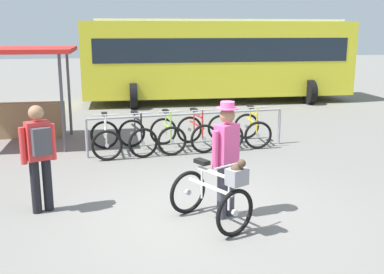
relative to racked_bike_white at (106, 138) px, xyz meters
The scene contains 13 objects.
ground_plane 4.03m from the racked_bike_white, 70.34° to the right, with size 80.00×80.00×0.00m, color slate.
bike_rack_rail 1.89m from the racked_bike_white, ahead, with size 4.59×0.46×0.88m.
racked_bike_white is the anchor object (origin of this frame).
racked_bike_black 0.70m from the racked_bike_white, ahead, with size 0.84×1.20×0.97m.
racked_bike_lime 1.40m from the racked_bike_white, ahead, with size 0.72×1.12×0.97m.
racked_bike_red 2.10m from the racked_bike_white, ahead, with size 0.81×1.17×0.97m.
racked_bike_teal 2.80m from the racked_bike_white, ahead, with size 0.72×1.12×0.97m.
racked_bike_yellow 3.50m from the racked_bike_white, ahead, with size 0.71×1.14×0.98m.
featured_bicycle 4.45m from the racked_bike_white, 70.95° to the right, with size 1.08×1.26×1.09m.
person_with_featured_bike 4.28m from the racked_bike_white, 66.60° to the right, with size 0.46×0.36×1.72m.
pedestrian_with_backpack 3.37m from the racked_bike_white, 107.27° to the right, with size 0.49×0.42×1.64m.
bus_distant 8.42m from the racked_bike_white, 58.62° to the left, with size 10.07×3.61×3.08m.
market_stall 2.94m from the racked_bike_white, 142.46° to the left, with size 3.15×2.37×2.30m.
Camera 1 is at (-1.39, -6.28, 2.71)m, focal length 43.01 mm.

